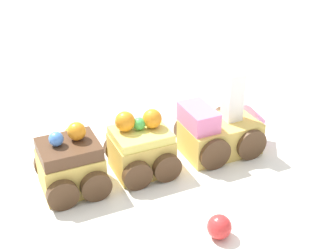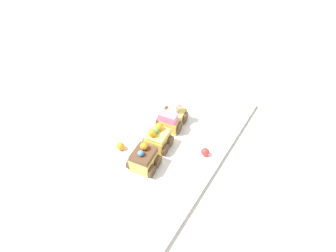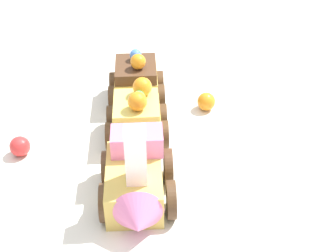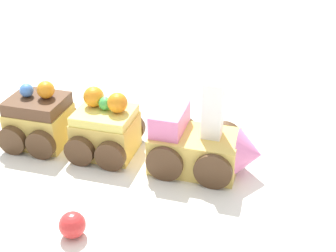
# 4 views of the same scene
# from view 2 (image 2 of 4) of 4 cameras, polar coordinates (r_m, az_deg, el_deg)

# --- Properties ---
(ground_plane) EXTENTS (10.00, 10.00, 0.00)m
(ground_plane) POSITION_cam_2_polar(r_m,az_deg,el_deg) (0.77, -1.71, -3.30)
(ground_plane) COLOR beige
(display_board) EXTENTS (0.61, 0.37, 0.01)m
(display_board) POSITION_cam_2_polar(r_m,az_deg,el_deg) (0.77, -1.72, -2.99)
(display_board) COLOR white
(display_board) RESTS_ON ground_plane
(cake_train_locomotive) EXTENTS (0.12, 0.08, 0.10)m
(cake_train_locomotive) POSITION_cam_2_polar(r_m,az_deg,el_deg) (0.79, 1.13, 2.19)
(cake_train_locomotive) COLOR #E0BC56
(cake_train_locomotive) RESTS_ON display_board
(cake_car_lemon) EXTENTS (0.08, 0.08, 0.07)m
(cake_car_lemon) POSITION_cam_2_polar(r_m,az_deg,el_deg) (0.72, -2.32, -2.83)
(cake_car_lemon) COLOR #E0BC56
(cake_car_lemon) RESTS_ON display_board
(cake_car_chocolate) EXTENTS (0.08, 0.08, 0.07)m
(cake_car_chocolate) POSITION_cam_2_polar(r_m,az_deg,el_deg) (0.68, -5.27, -7.24)
(cake_car_chocolate) COLOR #E0BC56
(cake_car_chocolate) RESTS_ON display_board
(gumball_red) EXTENTS (0.02, 0.02, 0.02)m
(gumball_red) POSITION_cam_2_polar(r_m,az_deg,el_deg) (0.72, 8.10, -5.61)
(gumball_red) COLOR red
(gumball_red) RESTS_ON display_board
(gumball_orange) EXTENTS (0.02, 0.02, 0.02)m
(gumball_orange) POSITION_cam_2_polar(r_m,az_deg,el_deg) (0.74, -10.32, -4.34)
(gumball_orange) COLOR orange
(gumball_orange) RESTS_ON display_board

